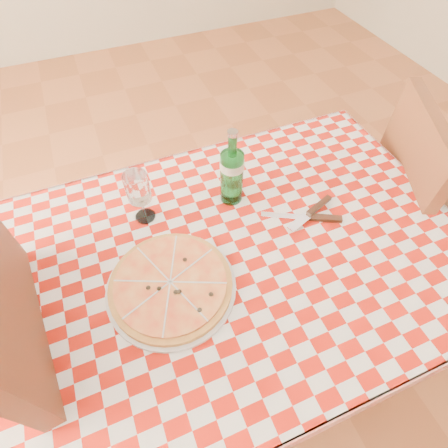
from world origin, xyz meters
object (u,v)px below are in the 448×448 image
(chair_near, at_px, (414,208))
(chair_far, at_px, (17,373))
(pizza_plate, at_px, (171,284))
(water_bottle, at_px, (232,168))
(dining_table, at_px, (238,269))
(wine_glass, at_px, (140,198))

(chair_near, xyz_separation_m, chair_far, (-1.42, -0.09, 0.04))
(pizza_plate, bearing_deg, water_bottle, 41.27)
(pizza_plate, xyz_separation_m, water_bottle, (0.26, 0.23, 0.10))
(pizza_plate, bearing_deg, chair_far, 178.96)
(chair_near, relative_size, chair_far, 0.93)
(dining_table, xyz_separation_m, water_bottle, (0.06, 0.19, 0.22))
(chair_near, height_order, wine_glass, chair_near)
(dining_table, height_order, water_bottle, water_bottle)
(pizza_plate, distance_m, wine_glass, 0.26)
(pizza_plate, relative_size, wine_glass, 1.96)
(dining_table, relative_size, wine_glass, 7.11)
(chair_far, bearing_deg, pizza_plate, 172.47)
(pizza_plate, bearing_deg, chair_near, 5.55)
(chair_near, bearing_deg, dining_table, -151.12)
(pizza_plate, bearing_deg, wine_glass, 90.66)
(water_bottle, distance_m, wine_glass, 0.27)
(chair_near, distance_m, wine_glass, 1.03)
(chair_far, distance_m, wine_glass, 0.57)
(wine_glass, bearing_deg, dining_table, -46.26)
(chair_near, distance_m, pizza_plate, 1.00)
(chair_far, bearing_deg, wine_glass, -157.17)
(chair_far, xyz_separation_m, water_bottle, (0.71, 0.22, 0.30))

